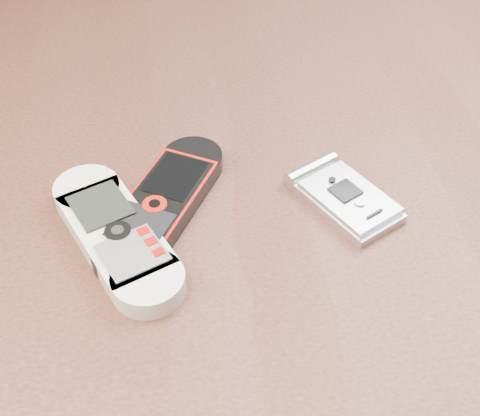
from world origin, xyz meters
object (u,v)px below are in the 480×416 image
table (234,308)px  nokia_black_red (162,204)px  nokia_white (116,234)px  motorola_razr (347,198)px

table → nokia_black_red: bearing=164.5°
table → nokia_white: size_ratio=8.00×
nokia_black_red → table: bearing=13.9°
nokia_black_red → motorola_razr: nokia_black_red is taller
motorola_razr → nokia_white: bearing=156.8°
nokia_black_red → motorola_razr: size_ratio=1.72×
table → motorola_razr: (0.08, 0.00, 0.11)m
nokia_white → motorola_razr: 0.17m
nokia_white → motorola_razr: nokia_white is taller
nokia_black_red → motorola_razr: 0.14m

